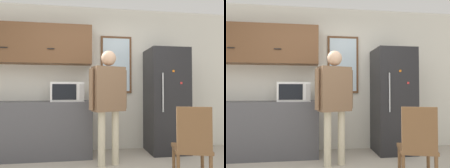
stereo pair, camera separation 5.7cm
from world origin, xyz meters
The scene contains 8 objects.
back_wall centered at (0.00, 2.00, 1.35)m, with size 6.00×0.06×2.70m.
counter centered at (-1.13, 1.67, 0.46)m, with size 2.15×0.60×0.93m.
upper_cabinets centered at (-1.13, 1.81, 1.93)m, with size 2.15×0.35×0.69m.
microwave centered at (-0.46, 1.62, 1.09)m, with size 0.54×0.42×0.32m.
person centered at (0.16, 1.09, 1.05)m, with size 0.60×0.37×1.71m.
refrigerator centered at (1.30, 1.65, 0.93)m, with size 0.69×0.65×1.87m.
chair centered at (1.01, 0.20, 0.51)m, with size 0.50×0.50×0.93m.
window centered at (0.43, 1.96, 1.61)m, with size 0.59×0.05×1.09m.
Camera 2 is at (-0.22, -2.16, 1.11)m, focal length 35.00 mm.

